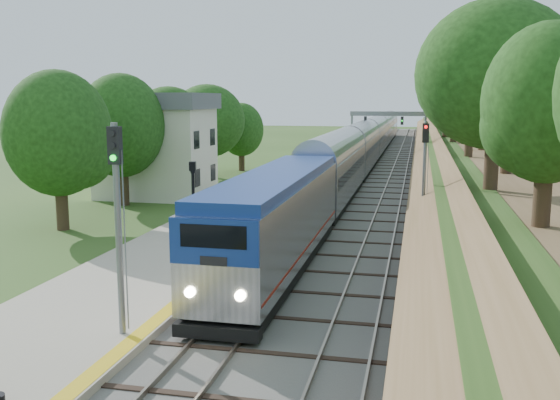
% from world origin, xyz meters
% --- Properties ---
extents(ground, '(320.00, 320.00, 0.00)m').
position_xyz_m(ground, '(0.00, 0.00, 0.00)').
color(ground, '#2D4C19').
rests_on(ground, ground).
extents(trackbed, '(9.50, 170.00, 0.28)m').
position_xyz_m(trackbed, '(2.00, 60.00, 0.07)').
color(trackbed, '#4C4944').
rests_on(trackbed, ground).
extents(platform, '(6.40, 68.00, 0.38)m').
position_xyz_m(platform, '(-5.20, 16.00, 0.19)').
color(platform, '#A79C87').
rests_on(platform, ground).
extents(yellow_stripe, '(0.55, 68.00, 0.01)m').
position_xyz_m(yellow_stripe, '(-2.35, 16.00, 0.39)').
color(yellow_stripe, gold).
rests_on(yellow_stripe, platform).
extents(embankment, '(10.64, 170.00, 11.70)m').
position_xyz_m(embankment, '(10.35, 60.00, 1.95)').
color(embankment, brown).
rests_on(embankment, ground).
extents(station_building, '(8.60, 6.60, 8.00)m').
position_xyz_m(station_building, '(-14.00, 30.00, 4.09)').
color(station_building, beige).
rests_on(station_building, ground).
extents(signal_gantry, '(8.40, 0.38, 6.20)m').
position_xyz_m(signal_gantry, '(2.47, 54.99, 4.82)').
color(signal_gantry, slate).
rests_on(signal_gantry, ground).
extents(trees_behind_platform, '(7.82, 53.32, 7.21)m').
position_xyz_m(trees_behind_platform, '(-11.17, 20.67, 4.53)').
color(trees_behind_platform, '#332316').
rests_on(trees_behind_platform, ground).
extents(train, '(2.84, 114.03, 4.17)m').
position_xyz_m(train, '(0.00, 58.29, 2.16)').
color(train, black).
rests_on(train, trackbed).
extents(lamppost_far, '(0.44, 0.44, 4.46)m').
position_xyz_m(lamppost_far, '(-3.80, 10.76, 2.37)').
color(lamppost_far, black).
rests_on(lamppost_far, platform).
extents(signal_platform, '(0.38, 0.30, 6.50)m').
position_xyz_m(signal_platform, '(-2.90, 1.94, 4.37)').
color(signal_platform, slate).
rests_on(signal_platform, platform).
extents(signal_farside, '(0.34, 0.27, 6.27)m').
position_xyz_m(signal_farside, '(6.20, 18.81, 3.95)').
color(signal_farside, slate).
rests_on(signal_farside, ground).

